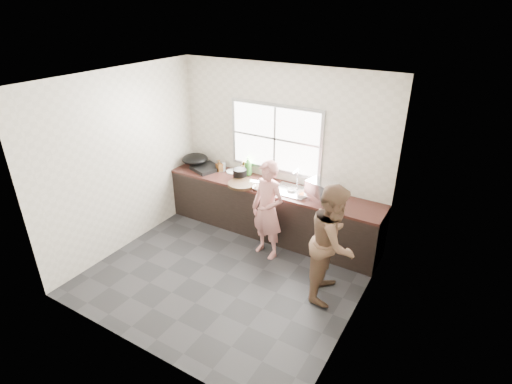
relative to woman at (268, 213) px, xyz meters
The scene contains 30 objects.
floor 1.05m from the woman, 108.46° to the right, with size 3.60×3.20×0.01m, color #272729.
ceiling 2.14m from the woman, 108.46° to the right, with size 3.60×3.20×0.01m, color silver.
wall_back 1.11m from the woman, 105.84° to the left, with size 3.60×0.01×2.70m, color beige.
wall_left 2.27m from the woman, 160.23° to the right, with size 0.01×3.20×2.70m, color silver.
wall_right 1.84m from the woman, 25.32° to the right, with size 0.01×3.20×2.70m, color beige.
wall_front 2.44m from the woman, 96.00° to the right, with size 3.60×0.01×2.70m, color beige.
cabinet 0.67m from the woman, 114.01° to the left, with size 3.60×0.62×0.82m, color black.
countertop 0.62m from the woman, 114.01° to the left, with size 3.60×0.64×0.04m, color #361B16.
sink 0.58m from the woman, 79.35° to the left, with size 0.55×0.45×0.02m, color silver.
faucet 0.82m from the woman, 82.14° to the left, with size 0.02×0.02×0.30m, color silver.
window_frame 1.25m from the woman, 112.10° to the left, with size 1.60×0.05×1.10m, color #9EA0A5.
window_glazing 1.23m from the woman, 112.70° to the left, with size 1.50×0.01×1.00m, color white.
woman is the anchor object (origin of this frame).
person_side 1.20m from the woman, 17.60° to the right, with size 0.76×0.59×1.57m, color brown.
cutting_board 0.77m from the woman, 152.69° to the left, with size 0.45×0.45×0.05m, color black.
cleaver 0.74m from the woman, 135.59° to the left, with size 0.19×0.09×0.01m, color silver.
bowl_mince 0.53m from the woman, 134.92° to the left, with size 0.20×0.20×0.05m, color white.
bowl_crabs 0.62m from the woman, 53.24° to the left, with size 0.18×0.18×0.06m, color white.
bowl_held 0.59m from the woman, 77.70° to the left, with size 0.18×0.18×0.06m, color white.
black_pot 1.03m from the woman, 146.44° to the left, with size 0.23×0.23×0.16m, color black.
plate_food 1.31m from the woman, 146.35° to the left, with size 0.24×0.24×0.02m, color silver.
bottle_green 1.13m from the woman, 136.92° to the left, with size 0.13×0.13×0.33m, color #337827.
bottle_brown_tall 1.47m from the woman, 154.28° to the left, with size 0.09×0.09×0.19m, color #482A12.
bottle_brown_short 1.22m from the woman, 139.16° to the left, with size 0.15×0.15×0.19m, color #4A2D12.
glass_jar 1.55m from the woman, 149.34° to the left, with size 0.07×0.07×0.10m, color silver.
burner 1.65m from the woman, 159.95° to the left, with size 0.42×0.42×0.06m, color black.
wok 1.91m from the woman, 161.92° to the left, with size 0.45×0.45×0.17m, color black.
dish_rack 0.84m from the woman, 38.74° to the left, with size 0.40×0.28×0.30m, color silver.
pot_lid_left 1.71m from the woman, 157.84° to the left, with size 0.22×0.22×0.01m, color silver.
pot_lid_right 1.48m from the woman, 153.62° to the left, with size 0.22×0.22×0.01m, color silver.
Camera 1 is at (2.72, -3.74, 3.54)m, focal length 28.00 mm.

